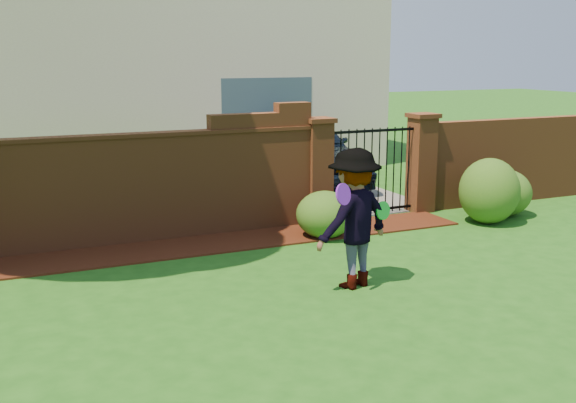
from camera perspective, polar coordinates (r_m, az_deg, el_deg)
name	(u,v)px	position (r m, az deg, el deg)	size (l,w,h in m)	color
ground	(286,320)	(7.92, -0.19, -9.88)	(80.00, 80.00, 0.01)	#1D5014
mulch_bed	(140,252)	(10.66, -12.25, -4.17)	(11.10, 1.08, 0.03)	#321309
brick_wall	(58,192)	(10.94, -18.62, 0.79)	(8.70, 0.31, 2.16)	brown
brick_wall_return	(504,161)	(14.51, 17.54, 3.24)	(4.00, 0.25, 1.70)	brown
pillar_left	(318,170)	(12.14, 2.52, 2.65)	(0.50, 0.50, 1.88)	brown
pillar_right	(421,162)	(13.26, 11.06, 3.25)	(0.50, 0.50, 1.88)	brown
iron_gate	(371,171)	(12.69, 6.96, 2.52)	(1.78, 0.03, 1.60)	black
driveway	(284,181)	(16.34, -0.33, 1.76)	(3.20, 8.00, 0.01)	slate
house	(138,46)	(19.12, -12.39, 12.52)	(12.40, 6.40, 6.30)	beige
car	(306,151)	(15.66, 1.51, 4.24)	(1.89, 4.69, 1.60)	black
shrub_left	(325,214)	(11.24, 3.10, -1.09)	(0.95, 0.95, 0.78)	#225018
shrub_middle	(489,191)	(12.65, 16.44, 0.85)	(1.07, 1.07, 1.17)	#225018
shrub_right	(505,193)	(13.35, 17.62, 0.70)	(0.98, 0.98, 0.87)	#225018
man	(356,219)	(8.77, 5.66, -1.47)	(1.17, 0.67, 1.81)	gray
frisbee_purple	(343,194)	(8.24, 4.64, 0.61)	(0.27, 0.27, 0.02)	purple
frisbee_green	(383,210)	(8.96, 7.92, -0.75)	(0.24, 0.24, 0.02)	green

